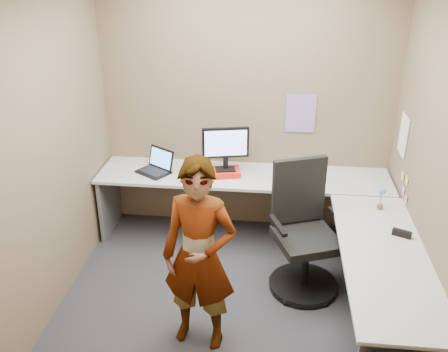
# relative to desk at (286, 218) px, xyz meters

# --- Properties ---
(ground) EXTENTS (3.00, 3.00, 0.00)m
(ground) POSITION_rel_desk_xyz_m (-0.44, -0.39, -0.59)
(ground) COLOR #25252A
(ground) RESTS_ON ground
(wall_back) EXTENTS (3.00, 0.00, 3.00)m
(wall_back) POSITION_rel_desk_xyz_m (-0.44, 0.91, 0.76)
(wall_back) COLOR brown
(wall_back) RESTS_ON ground
(wall_right) EXTENTS (0.00, 2.70, 2.70)m
(wall_right) POSITION_rel_desk_xyz_m (1.06, -0.39, 0.76)
(wall_right) COLOR brown
(wall_right) RESTS_ON ground
(wall_left) EXTENTS (0.00, 2.70, 2.70)m
(wall_left) POSITION_rel_desk_xyz_m (-1.94, -0.39, 0.76)
(wall_left) COLOR brown
(wall_left) RESTS_ON ground
(desk) EXTENTS (2.98, 2.58, 0.73)m
(desk) POSITION_rel_desk_xyz_m (0.00, 0.00, 0.00)
(desk) COLOR #A6A6A6
(desk) RESTS_ON ground
(paper_ream) EXTENTS (0.33, 0.27, 0.06)m
(paper_ream) POSITION_rel_desk_xyz_m (-0.62, 0.57, 0.17)
(paper_ream) COLOR red
(paper_ream) RESTS_ON desk
(monitor) EXTENTS (0.46, 0.18, 0.44)m
(monitor) POSITION_rel_desk_xyz_m (-0.62, 0.58, 0.46)
(monitor) COLOR black
(monitor) RESTS_ON paper_ream
(laptop) EXTENTS (0.42, 0.40, 0.23)m
(laptop) POSITION_rel_desk_xyz_m (-1.33, 0.58, 0.20)
(laptop) COLOR black
(laptop) RESTS_ON desk
(trackball_mouse) EXTENTS (0.12, 0.08, 0.07)m
(trackball_mouse) POSITION_rel_desk_xyz_m (-0.65, 0.53, 0.17)
(trackball_mouse) COLOR #B7B7BC
(trackball_mouse) RESTS_ON desk
(origami) EXTENTS (0.10, 0.10, 0.06)m
(origami) POSITION_rel_desk_xyz_m (-0.84, 0.44, 0.17)
(origami) COLOR white
(origami) RESTS_ON desk
(stapler) EXTENTS (0.15, 0.10, 0.05)m
(stapler) POSITION_rel_desk_xyz_m (0.92, -0.44, 0.17)
(stapler) COLOR black
(stapler) RESTS_ON desk
(flower) EXTENTS (0.07, 0.07, 0.22)m
(flower) POSITION_rel_desk_xyz_m (0.82, 0.01, 0.28)
(flower) COLOR brown
(flower) RESTS_ON desk
(calendar_purple) EXTENTS (0.30, 0.01, 0.40)m
(calendar_purple) POSITION_rel_desk_xyz_m (0.11, 0.90, 0.71)
(calendar_purple) COLOR #846BB7
(calendar_purple) RESTS_ON wall_back
(calendar_white) EXTENTS (0.01, 0.28, 0.38)m
(calendar_white) POSITION_rel_desk_xyz_m (1.05, 0.51, 0.66)
(calendar_white) COLOR white
(calendar_white) RESTS_ON wall_right
(sticky_note_a) EXTENTS (0.01, 0.07, 0.07)m
(sticky_note_a) POSITION_rel_desk_xyz_m (1.05, 0.16, 0.36)
(sticky_note_a) COLOR #F2E059
(sticky_note_a) RESTS_ON wall_right
(sticky_note_b) EXTENTS (0.01, 0.07, 0.07)m
(sticky_note_b) POSITION_rel_desk_xyz_m (1.05, 0.21, 0.23)
(sticky_note_b) COLOR pink
(sticky_note_b) RESTS_ON wall_right
(sticky_note_c) EXTENTS (0.01, 0.07, 0.07)m
(sticky_note_c) POSITION_rel_desk_xyz_m (1.05, 0.09, 0.21)
(sticky_note_c) COLOR pink
(sticky_note_c) RESTS_ON wall_right
(sticky_note_d) EXTENTS (0.01, 0.07, 0.07)m
(sticky_note_d) POSITION_rel_desk_xyz_m (1.05, 0.31, 0.33)
(sticky_note_d) COLOR #F2E059
(sticky_note_d) RESTS_ON wall_right
(office_chair) EXTENTS (0.68, 0.67, 1.17)m
(office_chair) POSITION_rel_desk_xyz_m (0.16, -0.18, -0.11)
(office_chair) COLOR black
(office_chair) RESTS_ON ground
(person) EXTENTS (0.61, 0.45, 1.55)m
(person) POSITION_rel_desk_xyz_m (-0.64, -0.96, 0.19)
(person) COLOR #999399
(person) RESTS_ON ground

